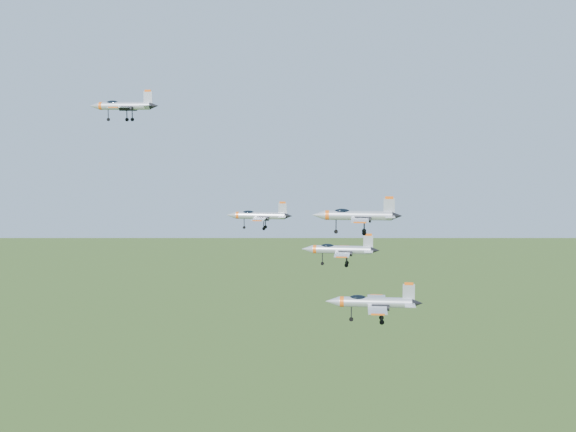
{
  "coord_description": "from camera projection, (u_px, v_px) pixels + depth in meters",
  "views": [
    {
      "loc": [
        -9.94,
        -119.87,
        156.96
      ],
      "look_at": [
        -3.4,
        -1.54,
        141.45
      ],
      "focal_mm": 50.0,
      "sensor_mm": 36.0,
      "label": 1
    }
  ],
  "objects": [
    {
      "name": "jet_lead",
      "position": [
        123.0,
        106.0,
        126.11
      ],
      "size": [
        11.49,
        9.75,
        3.11
      ],
      "rotation": [
        0.0,
        0.0,
        -0.27
      ],
      "color": "#B0B3BD"
    },
    {
      "name": "jet_left_low",
      "position": [
        339.0,
        249.0,
        131.83
      ],
      "size": [
        12.91,
        10.82,
        3.46
      ],
      "rotation": [
        0.0,
        0.0,
        -0.17
      ],
      "color": "#B0B3BD"
    },
    {
      "name": "jet_left_high",
      "position": [
        258.0,
        215.0,
        125.5
      ],
      "size": [
        10.5,
        8.8,
        2.81
      ],
      "rotation": [
        0.0,
        0.0,
        -0.17
      ],
      "color": "#B0B3BD"
    },
    {
      "name": "jet_right_low",
      "position": [
        373.0,
        302.0,
        110.77
      ],
      "size": [
        13.54,
        11.31,
        3.62
      ],
      "rotation": [
        0.0,
        0.0,
        -0.15
      ],
      "color": "#B0B3BD"
    },
    {
      "name": "jet_right_high",
      "position": [
        356.0,
        215.0,
        103.58
      ],
      "size": [
        11.75,
        9.81,
        3.14
      ],
      "rotation": [
        0.0,
        0.0,
        -0.15
      ],
      "color": "#B0B3BD"
    }
  ]
}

